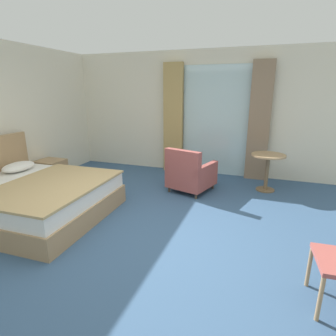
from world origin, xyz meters
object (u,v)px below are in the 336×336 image
Objects in this scene: bed at (32,197)px; armchair_by_window at (190,174)px; round_cafe_table at (268,164)px; nightstand at (51,171)px.

bed is 2.30× the size of armchair_by_window.
bed is at bearing -138.03° from armchair_by_window.
armchair_by_window reaches higher than round_cafe_table.
bed is 4.05m from round_cafe_table.
bed reaches higher than nightstand.
nightstand is 2.85m from armchair_by_window.
bed is 1.55m from nightstand.
armchair_by_window reaches higher than nightstand.
armchair_by_window is at bearing 9.49° from nightstand.
nightstand is at bearing 122.23° from bed.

